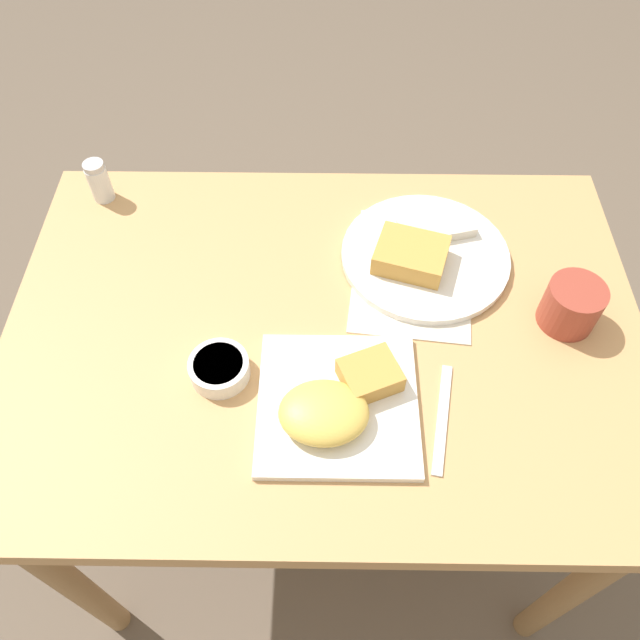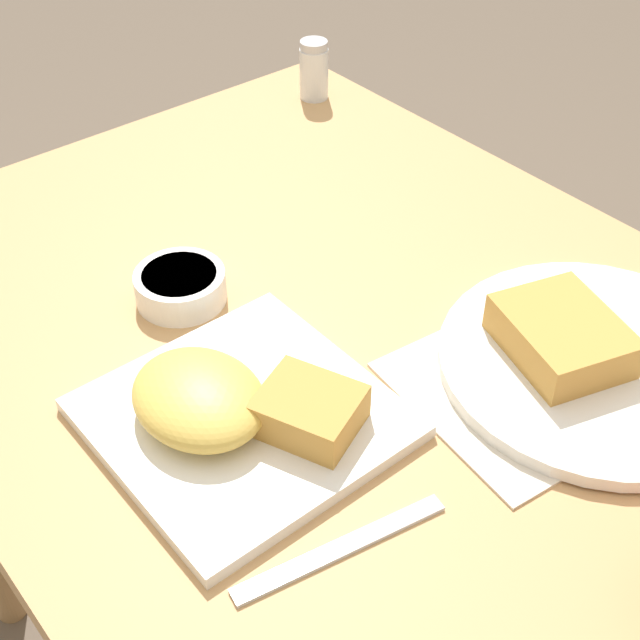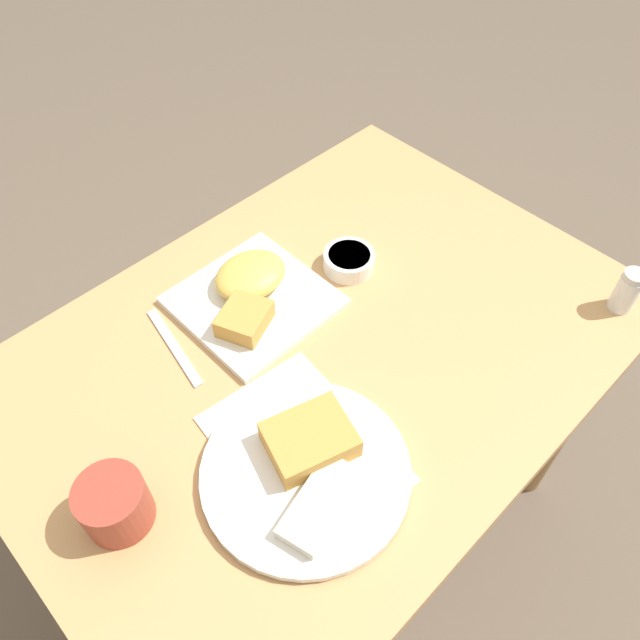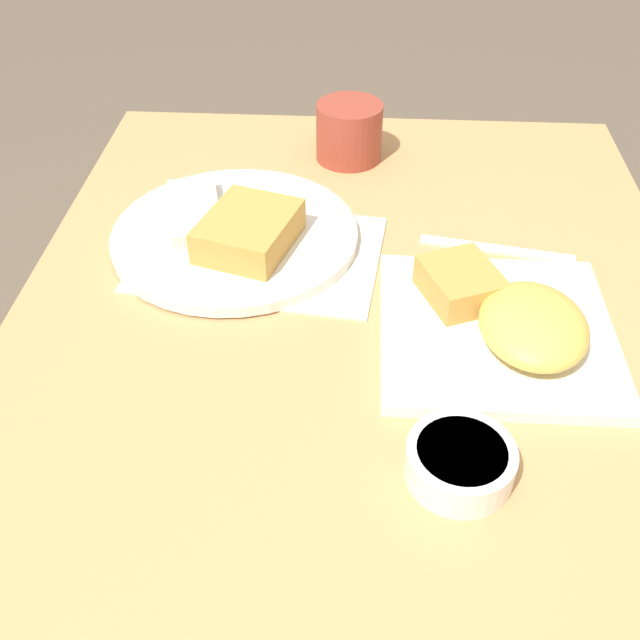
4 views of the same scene
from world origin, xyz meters
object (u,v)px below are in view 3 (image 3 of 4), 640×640
at_px(plate_square_near, 251,294).
at_px(butter_knife, 174,347).
at_px(plate_oval_far, 308,466).
at_px(sauce_ramekin, 349,260).
at_px(salt_shaker, 626,293).
at_px(coffee_mug, 114,504).

xyz_separation_m(plate_square_near, butter_knife, (0.16, -0.01, -0.02)).
bearing_deg(plate_oval_far, sauce_ramekin, -144.07).
relative_size(sauce_ramekin, butter_knife, 0.51).
bearing_deg(salt_shaker, plate_square_near, -45.35).
xyz_separation_m(plate_oval_far, sauce_ramekin, (-0.34, -0.25, -0.00)).
relative_size(sauce_ramekin, salt_shaker, 1.13).
bearing_deg(coffee_mug, plate_oval_far, 150.10).
bearing_deg(salt_shaker, sauce_ramekin, -55.95).
height_order(salt_shaker, butter_knife, salt_shaker).
distance_m(salt_shaker, butter_knife, 0.78).
bearing_deg(sauce_ramekin, salt_shaker, 124.05).
distance_m(plate_square_near, sauce_ramekin, 0.20).
bearing_deg(plate_oval_far, salt_shaker, 165.74).
bearing_deg(butter_knife, coffee_mug, -39.31).
xyz_separation_m(plate_oval_far, coffee_mug, (0.23, -0.13, 0.02)).
bearing_deg(butter_knife, plate_square_near, 95.99).
bearing_deg(butter_knife, sauce_ramekin, 88.58).
xyz_separation_m(sauce_ramekin, coffee_mug, (0.57, 0.11, 0.02)).
relative_size(plate_square_near, butter_knife, 1.30).
bearing_deg(plate_oval_far, plate_square_near, -116.65).
distance_m(sauce_ramekin, salt_shaker, 0.49).
bearing_deg(butter_knife, salt_shaker, 63.05).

